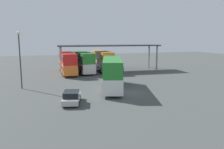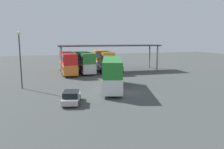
{
  "view_description": "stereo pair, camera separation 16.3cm",
  "coord_description": "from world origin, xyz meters",
  "views": [
    {
      "loc": [
        -10.61,
        -25.1,
        6.82
      ],
      "look_at": [
        -0.68,
        2.74,
        2.0
      ],
      "focal_mm": 35.4,
      "sensor_mm": 36.0,
      "label": 1
    },
    {
      "loc": [
        -10.45,
        -25.16,
        6.82
      ],
      "look_at": [
        -0.68,
        2.74,
        2.0
      ],
      "focal_mm": 35.4,
      "sensor_mm": 36.0,
      "label": 2
    }
  ],
  "objects": [
    {
      "name": "parked_hatchback",
      "position": [
        -7.02,
        -2.28,
        0.67
      ],
      "size": [
        2.65,
        4.19,
        1.35
      ],
      "rotation": [
        0.0,
        0.0,
        1.3
      ],
      "color": "#B4B1B1",
      "rests_on": "ground_plane"
    },
    {
      "name": "lamppost_tall",
      "position": [
        -12.32,
        7.02,
        4.89
      ],
      "size": [
        0.44,
        0.44,
        7.76
      ],
      "color": "#33353A",
      "rests_on": "ground_plane"
    },
    {
      "name": "double_decker_main",
      "position": [
        -0.67,
        2.75,
        2.28
      ],
      "size": [
        5.68,
        10.84,
        4.15
      ],
      "rotation": [
        0.0,
        0.0,
        1.25
      ],
      "color": "silver",
      "rests_on": "ground_plane"
    },
    {
      "name": "double_decker_near_canopy",
      "position": [
        -4.37,
        18.52,
        2.26
      ],
      "size": [
        3.04,
        11.14,
        4.11
      ],
      "rotation": [
        0.0,
        0.0,
        1.53
      ],
      "color": "orange",
      "rests_on": "ground_plane"
    },
    {
      "name": "ground_plane",
      "position": [
        0.0,
        0.0,
        0.0
      ],
      "size": [
        140.0,
        140.0,
        0.0
      ],
      "primitive_type": "plane",
      "color": "#454947"
    },
    {
      "name": "double_decker_far_right",
      "position": [
        3.12,
        19.5,
        2.3
      ],
      "size": [
        2.98,
        10.44,
        4.19
      ],
      "rotation": [
        0.0,
        0.0,
        1.52
      ],
      "color": "white",
      "rests_on": "ground_plane"
    },
    {
      "name": "double_decker_mid_row",
      "position": [
        -1.06,
        19.5,
        2.25
      ],
      "size": [
        2.56,
        11.39,
        4.08
      ],
      "rotation": [
        0.0,
        0.0,
        1.57
      ],
      "color": "silver",
      "rests_on": "ground_plane"
    },
    {
      "name": "depot_canopy",
      "position": [
        4.63,
        19.43,
        5.15
      ],
      "size": [
        21.8,
        7.29,
        5.51
      ],
      "rotation": [
        0.0,
        0.0,
        -0.09
      ],
      "color": "#33353A",
      "rests_on": "ground_plane"
    }
  ]
}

